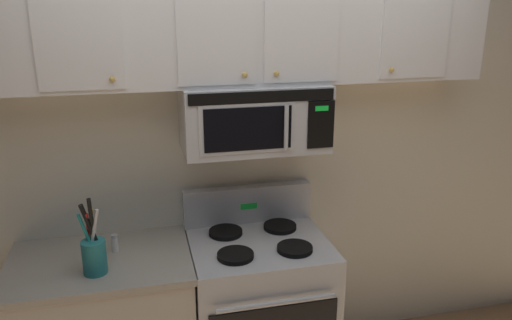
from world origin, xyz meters
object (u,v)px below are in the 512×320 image
object	(u,v)px
stove_range	(259,310)
utensil_crock_teal	(94,252)
over_range_microwave	(254,117)
salt_shaker	(115,243)

from	to	relation	value
stove_range	utensil_crock_teal	distance (m)	1.02
stove_range	over_range_microwave	xyz separation A→B (m)	(-0.00, 0.12, 1.11)
over_range_microwave	utensil_crock_teal	bearing A→B (deg)	-163.71
stove_range	salt_shaker	xyz separation A→B (m)	(-0.76, 0.07, 0.48)
over_range_microwave	utensil_crock_teal	world-z (taller)	over_range_microwave
over_range_microwave	salt_shaker	size ratio (longest dim) A/B	7.96
over_range_microwave	salt_shaker	distance (m)	0.99
utensil_crock_teal	salt_shaker	world-z (taller)	utensil_crock_teal
over_range_microwave	salt_shaker	bearing A→B (deg)	-176.59
over_range_microwave	salt_shaker	world-z (taller)	over_range_microwave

